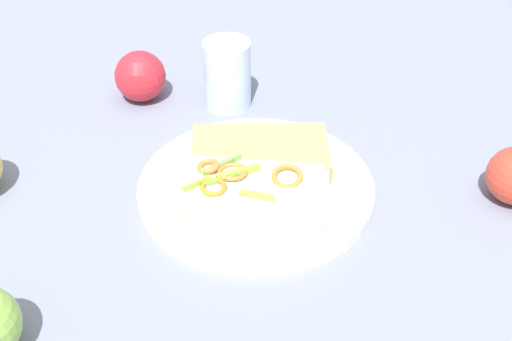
% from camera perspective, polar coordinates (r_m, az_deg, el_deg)
% --- Properties ---
extents(ground_plane, '(2.00, 2.00, 0.00)m').
position_cam_1_polar(ground_plane, '(0.80, 0.00, -1.83)').
color(ground_plane, slate).
rests_on(ground_plane, ground).
extents(plate, '(0.30, 0.30, 0.01)m').
position_cam_1_polar(plate, '(0.80, 0.00, -1.49)').
color(plate, white).
rests_on(plate, ground_plane).
extents(sandwich, '(0.14, 0.20, 0.05)m').
position_cam_1_polar(sandwich, '(0.75, -0.47, -2.20)').
color(sandwich, beige).
rests_on(sandwich, plate).
extents(bread_slice_side, '(0.13, 0.19, 0.02)m').
position_cam_1_polar(bread_slice_side, '(0.83, 0.37, 1.60)').
color(bread_slice_side, tan).
rests_on(bread_slice_side, plate).
extents(apple_0, '(0.09, 0.09, 0.08)m').
position_cam_1_polar(apple_0, '(0.98, -10.41, 8.37)').
color(apple_0, red).
rests_on(apple_0, ground_plane).
extents(drinking_glass, '(0.07, 0.07, 0.10)m').
position_cam_1_polar(drinking_glass, '(0.95, -2.62, 8.70)').
color(drinking_glass, silver).
rests_on(drinking_glass, ground_plane).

